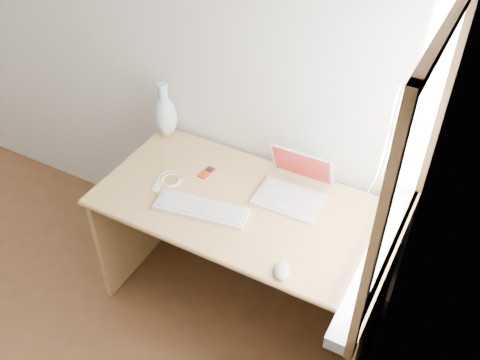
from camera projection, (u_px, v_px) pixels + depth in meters
The scene contains 10 objects.
back_wall at pixel (106, 18), 2.79m from camera, with size 3.50×0.04×2.60m, color white.
window at pixel (408, 168), 1.88m from camera, with size 0.11×0.99×1.10m.
desk at pixel (252, 225), 2.72m from camera, with size 1.41×0.70×0.74m.
laptop at pixel (293, 188), 2.53m from camera, with size 0.32×0.26×0.21m.
external_keyboard at pixel (201, 209), 2.48m from camera, with size 0.46×0.21×0.02m.
mouse at pixel (282, 271), 2.19m from camera, with size 0.06×0.10×0.04m, color silver.
ipod at pixel (207, 172), 2.69m from camera, with size 0.06×0.10×0.01m.
cable_coil at pixel (170, 179), 2.65m from camera, with size 0.13×0.13×0.01m, color white.
remote at pixel (157, 186), 2.61m from camera, with size 0.03×0.09×0.01m, color white.
vase at pixel (165, 115), 2.86m from camera, with size 0.12×0.12×0.32m.
Camera 1 is at (1.89, -0.26, 2.46)m, focal length 40.00 mm.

